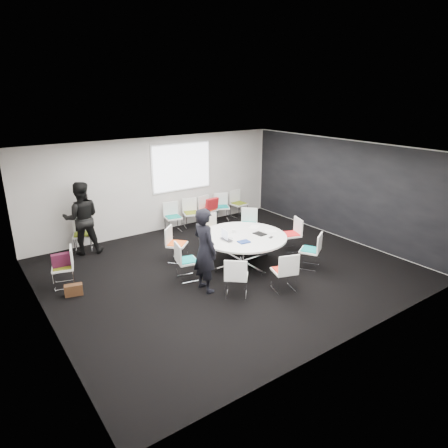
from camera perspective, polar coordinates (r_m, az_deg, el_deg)
room_shell at (r=9.14m, az=0.91°, el=1.59°), size 8.08×7.08×2.88m
conference_table at (r=9.72m, az=2.69°, el=-2.79°), size 2.12×2.12×0.73m
projection_screen at (r=12.24m, az=-6.04°, el=8.09°), size 1.90×0.03×1.35m
chair_ring_a at (r=10.74m, az=9.51°, el=-2.35°), size 0.57×0.58×0.88m
chair_ring_b at (r=11.39m, az=3.47°, el=-0.86°), size 0.64×0.64×0.88m
chair_ring_c at (r=10.90m, az=-2.02°, el=-1.78°), size 0.59×0.58×0.88m
chair_ring_d at (r=10.02m, az=-6.77°, el=-3.79°), size 0.64×0.64×0.88m
chair_ring_e at (r=9.06m, az=-5.34°, el=-6.27°), size 0.53×0.54×0.88m
chair_ring_f at (r=8.34m, az=1.75°, el=-8.53°), size 0.64×0.64×0.88m
chair_ring_g at (r=8.65m, az=8.57°, el=-7.69°), size 0.58×0.57×0.88m
chair_ring_h at (r=9.81m, az=12.20°, el=-4.62°), size 0.62×0.62×0.88m
chair_back_a at (r=12.08m, az=-7.27°, el=0.18°), size 0.52×0.51×0.88m
chair_back_b at (r=12.42m, az=-4.70°, el=0.79°), size 0.57×0.56×0.88m
chair_back_c at (r=12.73m, az=-2.29°, el=1.29°), size 0.55×0.54×0.88m
chair_back_d at (r=13.02m, az=-0.32°, el=1.71°), size 0.61×0.60×0.88m
chair_back_e at (r=13.41m, az=2.10°, el=2.21°), size 0.50×0.49×0.88m
chair_spare_left at (r=9.40m, az=-21.85°, el=-6.68°), size 0.55×0.56×0.88m
chair_person_back at (r=11.21m, az=-19.50°, el=-2.28°), size 0.58×0.58×0.88m
person_main at (r=8.32m, az=-2.75°, el=-3.75°), size 0.46×0.68×1.83m
person_back at (r=10.85m, az=-19.66°, el=0.79°), size 1.09×0.94×1.90m
laptop at (r=9.37m, az=0.57°, el=-2.19°), size 0.25×0.37×0.03m
laptop_lid at (r=9.37m, az=0.08°, el=-1.45°), size 0.06×0.30×0.22m
notebook_black at (r=9.77m, az=5.13°, el=-1.40°), size 0.24×0.32×0.02m
tablet_folio at (r=9.24m, az=2.86°, el=-2.54°), size 0.28×0.22×0.03m
papers_right at (r=10.27m, az=4.31°, el=-0.40°), size 0.37×0.34×0.00m
papers_front at (r=10.02m, az=6.71°, el=-0.99°), size 0.36×0.33×0.00m
cup at (r=9.81m, az=1.41°, el=-1.02°), size 0.08×0.08×0.09m
phone at (r=9.59m, az=6.72°, el=-1.91°), size 0.16×0.12×0.01m
maroon_bag at (r=9.26m, az=-22.20°, el=-4.76°), size 0.41×0.17×0.28m
brown_bag at (r=8.99m, az=-20.68°, el=-8.80°), size 0.39×0.24×0.24m
red_jacket at (r=12.43m, az=-1.74°, el=2.90°), size 0.45×0.19×0.36m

